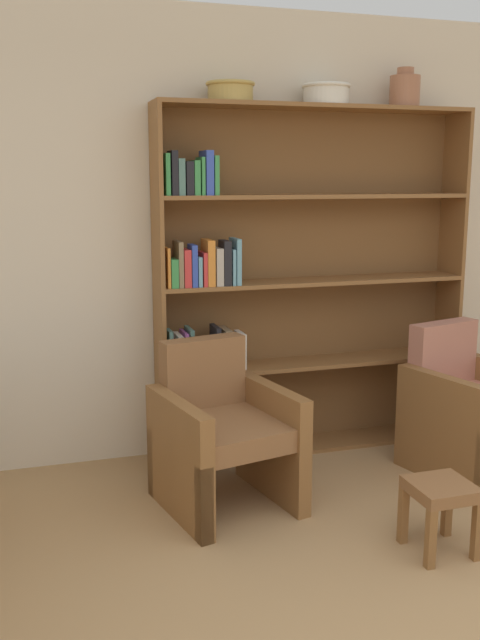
% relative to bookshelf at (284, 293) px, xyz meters
% --- Properties ---
extents(wall_back, '(12.00, 0.06, 2.75)m').
position_rel_bookshelf_xyz_m(wall_back, '(-0.03, 0.17, 0.34)').
color(wall_back, beige).
rests_on(wall_back, ground).
extents(bookshelf, '(2.01, 0.30, 2.18)m').
position_rel_bookshelf_xyz_m(bookshelf, '(0.00, 0.00, 0.00)').
color(bookshelf, brown).
rests_on(bookshelf, ground).
extents(bowl_brass, '(0.29, 0.29, 0.11)m').
position_rel_bookshelf_xyz_m(bowl_brass, '(-0.36, -0.02, 1.21)').
color(bowl_brass, tan).
rests_on(bowl_brass, bookshelf).
extents(bowl_slate, '(0.30, 0.30, 0.12)m').
position_rel_bookshelf_xyz_m(bowl_slate, '(0.24, -0.02, 1.21)').
color(bowl_slate, silver).
rests_on(bowl_slate, bookshelf).
extents(vase_tall, '(0.19, 0.19, 0.24)m').
position_rel_bookshelf_xyz_m(vase_tall, '(0.78, -0.02, 1.25)').
color(vase_tall, '#A36647').
rests_on(vase_tall, bookshelf).
extents(armchair_leather, '(0.77, 0.80, 0.87)m').
position_rel_bookshelf_xyz_m(armchair_leather, '(-0.60, -0.66, -0.63)').
color(armchair_leather, brown).
rests_on(armchair_leather, ground).
extents(armchair_cushioned, '(0.79, 0.82, 0.87)m').
position_rel_bookshelf_xyz_m(armchair_cushioned, '(0.95, -0.66, -0.63)').
color(armchair_cushioned, brown).
rests_on(armchair_cushioned, ground).
extents(footstool, '(0.28, 0.28, 0.34)m').
position_rel_bookshelf_xyz_m(footstool, '(0.24, -1.47, -0.76)').
color(footstool, brown).
rests_on(footstool, ground).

